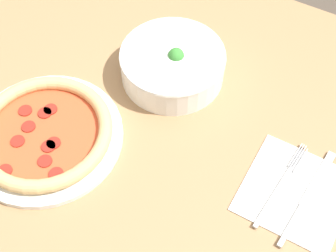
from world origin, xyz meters
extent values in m
plane|color=#4C4238|center=(0.00, 0.00, 0.00)|extent=(8.00, 8.00, 0.00)
cube|color=#99724C|center=(0.00, 0.00, 0.75)|extent=(1.20, 0.82, 0.03)
cylinder|color=olive|center=(-0.53, 0.34, 0.37)|extent=(0.06, 0.06, 0.73)
cylinder|color=white|center=(-0.13, -0.18, 0.77)|extent=(0.29, 0.29, 0.01)
torus|color=tan|center=(-0.13, -0.18, 0.79)|extent=(0.25, 0.25, 0.03)
cylinder|color=#D14C28|center=(-0.13, -0.18, 0.78)|extent=(0.22, 0.22, 0.01)
cylinder|color=maroon|center=(-0.16, -0.15, 0.78)|extent=(0.03, 0.03, 0.00)
cylinder|color=maroon|center=(-0.11, -0.20, 0.78)|extent=(0.03, 0.03, 0.00)
cylinder|color=maroon|center=(-0.09, -0.23, 0.78)|extent=(0.03, 0.03, 0.00)
cylinder|color=maroon|center=(-0.06, -0.24, 0.78)|extent=(0.03, 0.03, 0.00)
cylinder|color=maroon|center=(-0.10, -0.19, 0.78)|extent=(0.03, 0.03, 0.00)
cylinder|color=maroon|center=(-0.16, -0.22, 0.78)|extent=(0.03, 0.03, 0.00)
cylinder|color=maroon|center=(-0.19, -0.16, 0.78)|extent=(0.03, 0.03, 0.00)
cylinder|color=maroon|center=(-0.14, -0.28, 0.78)|extent=(0.03, 0.03, 0.00)
cylinder|color=maroon|center=(-0.15, -0.14, 0.78)|extent=(0.03, 0.03, 0.00)
cylinder|color=maroon|center=(-0.16, -0.19, 0.78)|extent=(0.03, 0.03, 0.00)
cylinder|color=white|center=(0.00, 0.07, 0.79)|extent=(0.21, 0.21, 0.06)
torus|color=white|center=(0.00, 0.07, 0.82)|extent=(0.21, 0.21, 0.01)
ellipsoid|color=tan|center=(-0.05, 0.13, 0.82)|extent=(0.04, 0.04, 0.02)
ellipsoid|color=tan|center=(0.04, 0.03, 0.81)|extent=(0.04, 0.04, 0.02)
ellipsoid|color=#998466|center=(-0.03, 0.10, 0.81)|extent=(0.04, 0.03, 0.02)
ellipsoid|color=#998466|center=(-0.08, 0.08, 0.81)|extent=(0.04, 0.03, 0.02)
ellipsoid|color=tan|center=(-0.07, 0.07, 0.82)|extent=(0.03, 0.04, 0.02)
ellipsoid|color=tan|center=(-0.04, 0.13, 0.82)|extent=(0.04, 0.04, 0.02)
ellipsoid|color=#998466|center=(0.07, 0.05, 0.81)|extent=(0.03, 0.04, 0.02)
ellipsoid|color=#998466|center=(-0.06, 0.04, 0.81)|extent=(0.04, 0.04, 0.02)
sphere|color=#388433|center=(0.01, 0.07, 0.83)|extent=(0.03, 0.03, 0.03)
ellipsoid|color=yellow|center=(0.06, 0.04, 0.82)|extent=(0.04, 0.02, 0.02)
cube|color=white|center=(0.31, -0.06, 0.76)|extent=(0.18, 0.18, 0.00)
cube|color=silver|center=(0.29, -0.09, 0.77)|extent=(0.02, 0.14, 0.00)
cube|color=silver|center=(0.30, 0.00, 0.77)|extent=(0.01, 0.06, 0.00)
cube|color=silver|center=(0.30, 0.01, 0.77)|extent=(0.01, 0.06, 0.00)
cube|color=silver|center=(0.29, 0.01, 0.77)|extent=(0.01, 0.06, 0.00)
cube|color=silver|center=(0.29, 0.01, 0.77)|extent=(0.01, 0.06, 0.00)
cube|color=silver|center=(0.33, -0.13, 0.77)|extent=(0.02, 0.09, 0.01)
cube|color=silver|center=(0.34, -0.02, 0.77)|extent=(0.03, 0.13, 0.00)
camera|label=1|loc=(0.30, -0.49, 1.50)|focal=50.00mm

